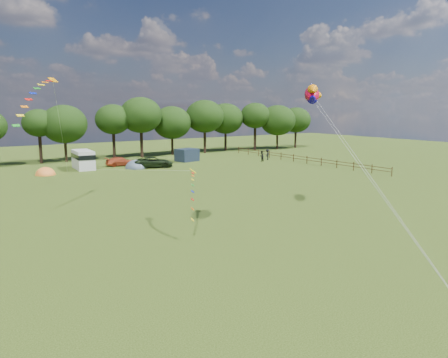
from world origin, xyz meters
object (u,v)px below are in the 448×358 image
car_c (121,162)px  tent_orange (46,175)px  tent_greyblue (136,168)px  walker_a (262,156)px  campervan_c (83,159)px  car_d (154,162)px  fish_kite (312,94)px  walker_b (267,155)px

car_c → tent_orange: size_ratio=1.53×
tent_greyblue → walker_a: 20.12m
car_c → campervan_c: size_ratio=0.78×
car_c → car_d: bearing=-139.0°
car_d → fish_kite: size_ratio=1.79×
tent_orange → car_c: bearing=15.1°
tent_orange → walker_a: 32.14m
campervan_c → tent_orange: bearing=121.5°
car_c → campervan_c: (-5.51, -0.09, 0.76)m
campervan_c → walker_b: bearing=-98.4°
campervan_c → walker_b: (28.14, -6.27, -0.51)m
tent_greyblue → fish_kite: size_ratio=1.07×
car_d → walker_a: walker_a is taller
campervan_c → walker_a: bearing=-101.3°
tent_greyblue → car_d: bearing=-19.4°
campervan_c → fish_kite: fish_kite is taller
car_c → campervan_c: campervan_c is taller
car_d → campervan_c: bearing=83.8°
tent_orange → tent_greyblue: 12.13m
fish_kite → car_c: bearing=44.9°
car_d → tent_orange: (-14.47, 1.27, -0.75)m
fish_kite → walker_a: size_ratio=1.88×
car_d → campervan_c: 9.75m
tent_orange → tent_greyblue: bearing=-2.1°
car_c → tent_greyblue: 3.64m
campervan_c → tent_greyblue: size_ratio=1.62×
tent_orange → walker_b: (33.83, -3.33, 0.87)m
tent_orange → campervan_c: bearing=27.3°
tent_orange → fish_kite: size_ratio=0.88×
campervan_c → walker_a: size_ratio=3.24×
car_d → fish_kite: fish_kite is taller
car_d → walker_a: 17.64m
car_c → walker_a: (20.64, -7.32, 0.20)m
car_d → walker_b: (19.36, -2.06, 0.11)m
walker_a → fish_kite: bearing=44.2°
walker_a → tent_greyblue: bearing=-24.5°
tent_orange → tent_greyblue: size_ratio=0.83×
tent_orange → fish_kite: bearing=-68.7°
fish_kite → walker_b: fish_kite is taller
tent_orange → walker_a: bearing=-7.7°
car_c → tent_greyblue: bearing=-161.5°
walker_a → campervan_c: bearing=-28.9°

